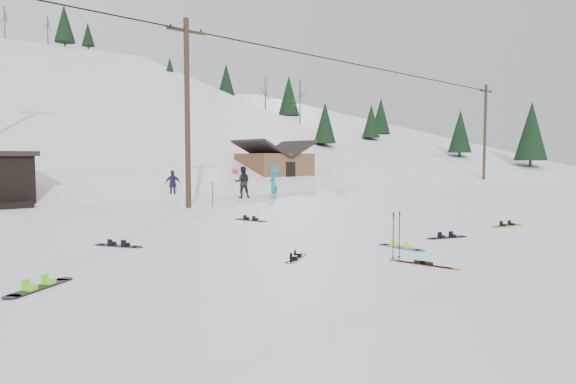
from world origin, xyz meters
TOP-DOWN VIEW (x-y plane):
  - ground at (0.00, 0.00)m, footprint 200.00×200.00m
  - ridge_right at (38.00, 50.00)m, footprint 45.66×93.98m
  - treeline_right at (36.00, 42.00)m, footprint 20.00×60.00m
  - utility_pole at (2.00, 14.00)m, footprint 2.00×0.26m
  - utility_pole_right at (34.00, 17.00)m, footprint 2.00×0.26m
  - trail_sign at (3.10, 13.58)m, footprint 0.50×0.09m
  - cabin at (15.00, 24.00)m, footprint 5.39×4.40m
  - hero_snowboard at (1.21, 0.57)m, footprint 0.31×1.48m
  - hero_skis at (-0.16, -1.15)m, footprint 0.42×1.70m
  - ski_poles at (-0.15, -0.35)m, footprint 0.32×0.08m
  - board_scatter_a at (-1.91, 1.30)m, footprint 1.11×0.85m
  - board_scatter_b at (-4.63, 5.68)m, footprint 0.93×1.35m
  - board_scatter_c at (-7.50, 2.18)m, footprint 1.41×1.09m
  - board_scatter_d at (3.67, 0.77)m, footprint 1.37×0.61m
  - board_scatter_e at (7.57, 0.91)m, footprint 1.53×0.47m
  - board_scatter_f at (1.48, 8.04)m, footprint 0.60×1.53m
  - skier_teal at (8.43, 15.62)m, footprint 0.77×0.71m
  - skier_dark at (7.28, 17.13)m, footprint 1.16×1.09m
  - skier_pink at (10.54, 22.86)m, footprint 1.21×0.83m
  - skier_navy at (4.14, 19.90)m, footprint 1.05×0.78m

SIDE VIEW (x-z plane):
  - ridge_right at x=38.00m, z-range -38.30..16.30m
  - ground at x=0.00m, z-range 0.00..0.00m
  - treeline_right at x=36.00m, z-range -5.00..5.00m
  - board_scatter_a at x=-1.91m, z-range -0.02..0.07m
  - hero_skis at x=-0.16m, z-range -0.02..0.07m
  - board_scatter_d at x=3.67m, z-range -0.02..0.08m
  - hero_snowboard at x=1.21m, z-range -0.03..0.08m
  - board_scatter_b at x=-4.63m, z-range -0.03..0.08m
  - board_scatter_e at x=7.57m, z-range -0.03..0.08m
  - board_scatter_f at x=1.48m, z-range -0.03..0.08m
  - board_scatter_c at x=-7.50m, z-range -0.03..0.09m
  - ski_poles at x=-0.15m, z-range 0.01..1.17m
  - skier_navy at x=4.14m, z-range 0.00..1.65m
  - skier_pink at x=10.54m, z-range 0.00..1.72m
  - skier_teal at x=8.43m, z-range 0.00..1.77m
  - skier_dark at x=7.28m, z-range 0.00..1.89m
  - trail_sign at x=3.10m, z-range 0.35..2.20m
  - cabin at x=15.00m, z-range -0.40..3.37m
  - utility_pole at x=2.00m, z-range 0.18..9.18m
  - utility_pole_right at x=34.00m, z-range 0.18..9.18m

